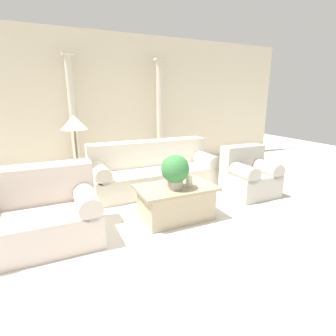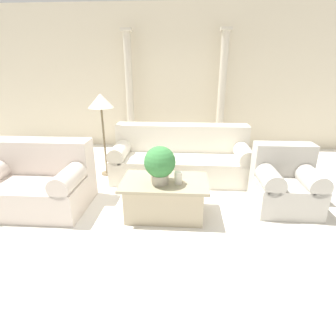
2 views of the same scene
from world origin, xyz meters
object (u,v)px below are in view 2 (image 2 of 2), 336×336
(sofa_long, at_px, (181,157))
(floor_lamp, at_px, (101,104))
(armchair, at_px, (285,182))
(coffee_table, at_px, (165,197))
(potted_plant, at_px, (160,163))
(loveseat, at_px, (38,181))

(sofa_long, bearing_deg, floor_lamp, -179.48)
(armchair, bearing_deg, sofa_long, 145.65)
(coffee_table, xyz_separation_m, floor_lamp, (-1.20, 1.35, 1.03))
(coffee_table, distance_m, potted_plant, 0.52)
(floor_lamp, bearing_deg, loveseat, -117.69)
(loveseat, relative_size, potted_plant, 2.90)
(sofa_long, relative_size, loveseat, 1.70)
(loveseat, height_order, floor_lamp, floor_lamp)
(coffee_table, distance_m, floor_lamp, 2.08)
(loveseat, distance_m, coffee_table, 1.83)
(sofa_long, height_order, loveseat, same)
(coffee_table, xyz_separation_m, potted_plant, (-0.05, -0.08, 0.51))
(floor_lamp, bearing_deg, potted_plant, -51.40)
(sofa_long, bearing_deg, potted_plant, -99.47)
(coffee_table, bearing_deg, floor_lamp, 131.48)
(coffee_table, relative_size, floor_lamp, 0.77)
(potted_plant, bearing_deg, sofa_long, 80.53)
(sofa_long, bearing_deg, coffee_table, -97.87)
(loveseat, distance_m, floor_lamp, 1.63)
(coffee_table, distance_m, armchair, 1.71)
(coffee_table, height_order, floor_lamp, floor_lamp)
(loveseat, height_order, coffee_table, loveseat)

